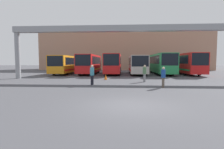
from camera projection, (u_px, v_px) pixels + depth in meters
name	position (u px, v px, depth m)	size (l,w,h in m)	color
ground_plane	(130.00, 106.00, 8.05)	(200.00, 200.00, 0.00)	#47474C
building_backdrop	(125.00, 50.00, 48.24)	(43.11, 12.00, 10.59)	tan
overhead_gantry	(126.00, 34.00, 20.39)	(27.19, 0.80, 6.29)	gray
bus_slot_0	(67.00, 64.00, 29.75)	(2.54, 10.38, 3.01)	orange
bus_slot_1	(90.00, 63.00, 29.38)	(2.43, 10.17, 3.18)	red
bus_slot_2	(113.00, 63.00, 29.20)	(2.44, 10.33, 3.25)	red
bus_slot_3	(137.00, 64.00, 28.98)	(2.54, 10.40, 3.00)	beige
bus_slot_4	(161.00, 63.00, 29.27)	(2.50, 11.53, 3.31)	#268C4C
bus_slot_5	(184.00, 63.00, 29.49)	(2.49, 12.50, 3.34)	red
pedestrian_mid_right	(145.00, 73.00, 17.73)	(0.36, 0.36, 1.73)	gray
pedestrian_mid_left	(92.00, 74.00, 15.42)	(0.37, 0.37, 1.78)	black
pedestrian_near_center	(163.00, 77.00, 13.81)	(0.34, 0.34, 1.65)	brown
traffic_cone	(106.00, 77.00, 20.03)	(0.37, 0.37, 0.63)	orange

